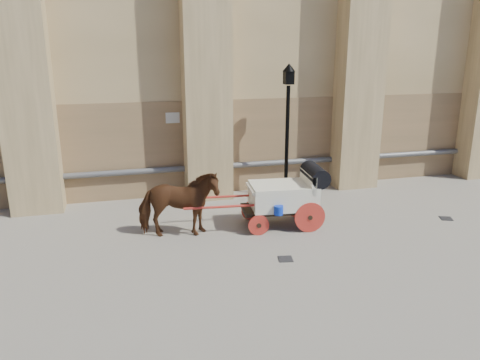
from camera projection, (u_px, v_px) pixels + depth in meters
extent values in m
plane|color=gray|center=(275.00, 237.00, 11.73)|extent=(90.00, 90.00, 0.00)
cube|color=#93714B|center=(293.00, 142.00, 15.66)|extent=(44.00, 0.35, 3.00)
cylinder|color=#59595B|center=(295.00, 161.00, 15.57)|extent=(42.00, 0.18, 0.18)
cube|color=beige|center=(173.00, 118.00, 14.24)|extent=(0.42, 0.04, 0.32)
imported|color=#552D19|center=(178.00, 204.00, 11.54)|extent=(2.11, 1.17, 1.69)
cube|color=black|center=(279.00, 208.00, 12.33)|extent=(2.03, 1.08, 0.11)
cube|color=#EEE8CA|center=(283.00, 195.00, 12.24)|extent=(1.79, 1.27, 0.62)
cube|color=#EEE8CA|center=(308.00, 181.00, 12.25)|extent=(0.24, 1.12, 0.49)
cube|color=#EEE8CA|center=(255.00, 189.00, 12.07)|extent=(0.41, 1.00, 0.09)
cylinder|color=black|center=(315.00, 174.00, 12.22)|extent=(0.60, 1.15, 0.50)
cylinder|color=red|center=(310.00, 217.00, 11.93)|extent=(0.80, 0.13, 0.80)
cylinder|color=red|center=(298.00, 203.00, 12.98)|extent=(0.80, 0.13, 0.80)
cylinder|color=red|center=(259.00, 225.00, 11.77)|extent=(0.54, 0.11, 0.53)
cylinder|color=red|center=(251.00, 211.00, 12.81)|extent=(0.54, 0.11, 0.53)
cylinder|color=red|center=(226.00, 207.00, 11.66)|extent=(2.13, 0.27, 0.06)
cylinder|color=red|center=(222.00, 197.00, 12.41)|extent=(2.13, 0.27, 0.06)
cylinder|color=#0C31C0|center=(279.00, 210.00, 11.66)|extent=(0.23, 0.23, 0.23)
cylinder|color=black|center=(287.00, 143.00, 14.41)|extent=(0.12, 0.12, 3.47)
cone|color=black|center=(285.00, 191.00, 14.84)|extent=(0.35, 0.35, 0.35)
cube|color=black|center=(289.00, 77.00, 13.86)|extent=(0.27, 0.27, 0.40)
cone|color=black|center=(289.00, 67.00, 13.78)|extent=(0.39, 0.39, 0.23)
cube|color=black|center=(285.00, 259.00, 10.50)|extent=(0.37, 0.37, 0.01)
cube|color=black|center=(446.00, 218.00, 12.96)|extent=(0.42, 0.42, 0.01)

